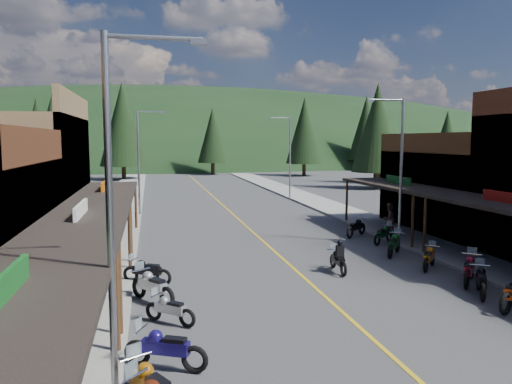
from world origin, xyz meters
TOP-DOWN VIEW (x-y plane):
  - ground at (0.00, 0.00)m, footprint 220.00×220.00m
  - centerline at (0.00, 20.00)m, footprint 0.15×90.00m
  - sidewalk_west at (-8.70, 20.00)m, footprint 3.40×94.00m
  - sidewalk_east at (8.70, 20.00)m, footprint 3.40×94.00m
  - shop_west_3 at (-13.78, 11.30)m, footprint 10.90×10.20m
  - shop_east_3 at (13.75, 11.30)m, footprint 10.90×10.20m
  - streetlight_0 at (-6.95, -6.00)m, footprint 2.16×0.18m
  - streetlight_1 at (-6.95, 22.00)m, footprint 2.16×0.18m
  - streetlight_2 at (6.95, 8.00)m, footprint 2.16×0.18m
  - streetlight_3 at (6.95, 30.00)m, footprint 2.16×0.18m
  - ridge_hill at (0.00, 135.00)m, footprint 310.00×140.00m
  - pine_1 at (-24.00, 70.00)m, footprint 5.88×5.88m
  - pine_2 at (-10.00, 58.00)m, footprint 6.72×6.72m
  - pine_3 at (4.00, 66.00)m, footprint 5.04×5.04m
  - pine_4 at (18.00, 60.00)m, footprint 5.88×5.88m
  - pine_5 at (34.00, 72.00)m, footprint 6.72×6.72m
  - pine_6 at (46.00, 64.00)m, footprint 5.04×5.04m
  - pine_9 at (24.00, 45.00)m, footprint 4.93×4.93m
  - pine_10 at (-18.00, 50.00)m, footprint 5.38×5.38m
  - pine_11 at (20.00, 38.00)m, footprint 5.82×5.82m
  - bike_west_6 at (-5.97, -4.54)m, footprint 2.28×1.59m
  - bike_west_7 at (-5.73, -1.37)m, footprint 1.82×1.67m
  - bike_west_8 at (-6.26, 0.82)m, footprint 2.00×2.37m
  - bike_west_9 at (-6.46, 3.25)m, footprint 2.15×1.60m
  - bike_east_7 at (5.73, -0.83)m, footprint 1.72×2.22m
  - bike_east_8 at (6.24, 0.60)m, footprint 2.12×2.26m
  - bike_east_9 at (5.97, 3.08)m, footprint 1.84×1.93m
  - bike_east_10 at (5.65, 5.80)m, footprint 2.00×2.20m
  - bike_east_11 at (6.44, 8.55)m, footprint 2.04×1.77m
  - bike_east_12 at (5.80, 10.84)m, footprint 2.13×1.93m
  - rider_on_bike at (1.74, 3.38)m, footprint 0.71×1.96m
  - pedestrian_east_b at (7.62, 10.29)m, footprint 1.05×0.82m

SIDE VIEW (x-z plane):
  - ground at x=0.00m, z-range 0.00..0.00m
  - ridge_hill at x=0.00m, z-range -30.00..30.00m
  - centerline at x=0.00m, z-range 0.00..0.01m
  - sidewalk_west at x=-8.70m, z-range 0.00..0.15m
  - sidewalk_east at x=8.70m, z-range 0.00..0.15m
  - bike_west_7 at x=-5.73m, z-range 0.00..1.06m
  - bike_east_9 at x=5.97m, z-range 0.00..1.14m
  - bike_east_11 at x=6.44m, z-range 0.00..1.17m
  - bike_west_9 at x=-6.46m, z-range 0.00..1.18m
  - rider_on_bike at x=1.74m, z-range -0.15..1.33m
  - bike_east_7 at x=5.73m, z-range 0.00..1.23m
  - bike_east_12 at x=5.80m, z-range 0.00..1.24m
  - bike_west_6 at x=-5.97m, z-range 0.00..1.25m
  - bike_east_10 at x=5.65m, z-range 0.00..1.28m
  - bike_east_8 at x=6.24m, z-range 0.00..1.33m
  - bike_west_8 at x=-6.26m, z-range 0.00..1.34m
  - pedestrian_east_b at x=7.62m, z-range 0.15..2.06m
  - shop_east_3 at x=13.75m, z-range -0.57..5.63m
  - shop_west_3 at x=-13.78m, z-range -0.58..7.62m
  - streetlight_0 at x=-6.95m, z-range 0.46..8.46m
  - streetlight_1 at x=-6.95m, z-range 0.46..8.46m
  - streetlight_2 at x=6.95m, z-range 0.46..8.46m
  - streetlight_3 at x=6.95m, z-range 0.46..8.46m
  - pine_9 at x=24.00m, z-range 0.98..11.78m
  - pine_3 at x=4.00m, z-range 0.98..11.98m
  - pine_6 at x=46.00m, z-range 0.98..11.98m
  - pine_10 at x=-18.00m, z-range 0.98..12.58m
  - pine_11 at x=20.00m, z-range 0.99..13.39m
  - pine_1 at x=-24.00m, z-range 0.99..13.49m
  - pine_4 at x=18.00m, z-range 0.99..13.49m
  - pine_2 at x=-10.00m, z-range 0.99..14.99m
  - pine_5 at x=34.00m, z-range 0.99..14.99m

